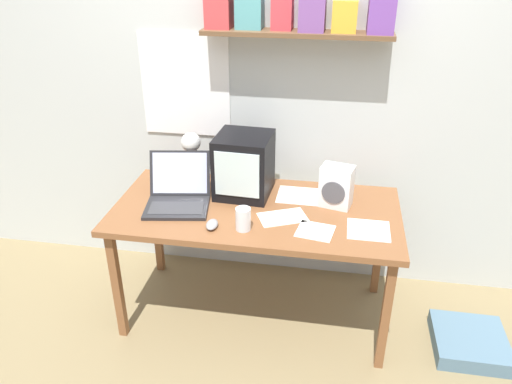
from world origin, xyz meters
name	(u,v)px	position (x,y,z in m)	size (l,w,h in m)	color
ground_plane	(256,310)	(0.00, 0.00, 0.00)	(12.00, 12.00, 0.00)	#86744F
back_wall	(271,80)	(0.00, 0.52, 1.31)	(5.60, 0.24, 2.60)	silver
corner_desk	(256,217)	(0.00, 0.00, 0.67)	(1.58, 0.77, 0.73)	brown
crt_monitor	(244,165)	(-0.10, 0.17, 0.91)	(0.32, 0.33, 0.36)	black
laptop	(178,192)	(-0.44, -0.01, 0.80)	(0.40, 0.41, 0.26)	#232326
desk_lamp	(192,147)	(-0.42, 0.22, 0.98)	(0.11, 0.18, 0.34)	silver
juice_glass	(243,220)	(-0.03, -0.23, 0.79)	(0.08, 0.08, 0.12)	white
space_heater	(336,186)	(0.43, 0.11, 0.85)	(0.20, 0.16, 0.24)	white
computer_mouse	(212,225)	(-0.19, -0.24, 0.75)	(0.07, 0.11, 0.03)	gray
printed_handout	(369,230)	(0.61, -0.13, 0.73)	(0.22, 0.21, 0.00)	white
loose_paper_near_laptop	(315,231)	(0.34, -0.19, 0.73)	(0.21, 0.20, 0.00)	white
loose_paper_near_monitor	(283,217)	(0.16, -0.08, 0.73)	(0.29, 0.25, 0.00)	white
open_notebook	(301,196)	(0.23, 0.18, 0.73)	(0.27, 0.22, 0.00)	white
floor_cushion	(469,342)	(1.23, -0.11, 0.05)	(0.39, 0.39, 0.09)	slate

